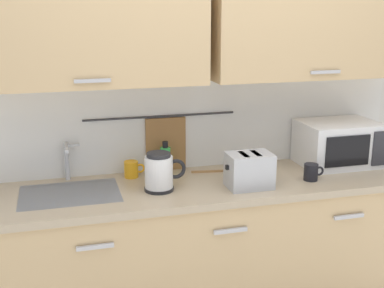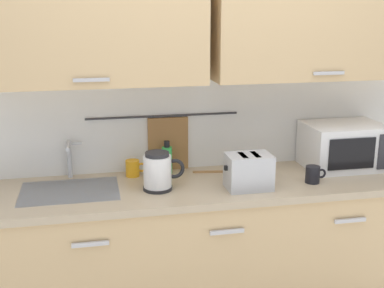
% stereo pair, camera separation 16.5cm
% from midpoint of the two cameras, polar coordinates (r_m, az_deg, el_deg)
% --- Properties ---
extents(counter_unit, '(2.53, 0.64, 0.90)m').
position_cam_midpoint_polar(counter_unit, '(3.04, 0.45, -12.18)').
color(counter_unit, tan).
rests_on(counter_unit, ground).
extents(back_wall_assembly, '(3.70, 0.41, 2.50)m').
position_cam_midpoint_polar(back_wall_assembly, '(2.94, -0.55, 8.72)').
color(back_wall_assembly, silver).
rests_on(back_wall_assembly, ground).
extents(sink_faucet, '(0.09, 0.17, 0.22)m').
position_cam_midpoint_polar(sink_faucet, '(2.94, -15.41, -1.37)').
color(sink_faucet, '#B2B5BA').
rests_on(sink_faucet, counter_unit).
extents(microwave, '(0.46, 0.35, 0.27)m').
position_cam_midpoint_polar(microwave, '(3.24, 14.62, 0.07)').
color(microwave, white).
rests_on(microwave, counter_unit).
extents(electric_kettle, '(0.23, 0.16, 0.21)m').
position_cam_midpoint_polar(electric_kettle, '(2.72, -5.39, -3.18)').
color(electric_kettle, black).
rests_on(electric_kettle, counter_unit).
extents(dish_soap_bottle, '(0.06, 0.06, 0.20)m').
position_cam_midpoint_polar(dish_soap_bottle, '(2.98, -4.59, -1.77)').
color(dish_soap_bottle, green).
rests_on(dish_soap_bottle, counter_unit).
extents(mug_near_sink, '(0.12, 0.08, 0.09)m').
position_cam_midpoint_polar(mug_near_sink, '(2.95, -8.38, -2.84)').
color(mug_near_sink, orange).
rests_on(mug_near_sink, counter_unit).
extents(toaster, '(0.26, 0.17, 0.19)m').
position_cam_midpoint_polar(toaster, '(2.76, 4.75, -2.97)').
color(toaster, '#B7BABF').
rests_on(toaster, counter_unit).
extents(mug_by_kettle, '(0.12, 0.08, 0.09)m').
position_cam_midpoint_polar(mug_by_kettle, '(2.93, 11.68, -3.11)').
color(mug_by_kettle, black).
rests_on(mug_by_kettle, counter_unit).
extents(wooden_spoon, '(0.28, 0.07, 0.01)m').
position_cam_midpoint_polar(wooden_spoon, '(3.03, 1.59, -3.04)').
color(wooden_spoon, '#9E7042').
rests_on(wooden_spoon, counter_unit).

